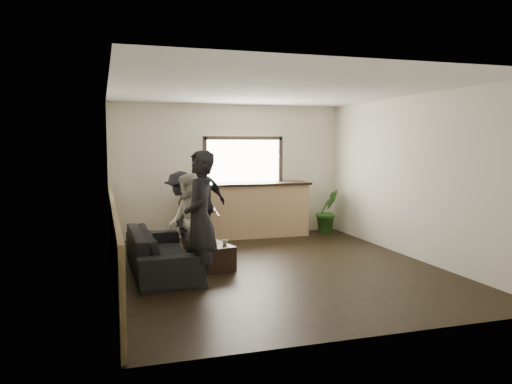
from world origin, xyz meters
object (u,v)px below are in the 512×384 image
object	(u,v)px
person_c	(181,215)
person_d	(202,204)
cup_a	(199,239)
potted_plant	(327,211)
cup_b	(225,242)
sofa	(161,251)
coffee_table	(211,255)
bar_counter	(247,207)
person_a	(200,219)
person_b	(189,221)

from	to	relation	value
person_c	person_d	size ratio (longest dim) A/B	0.87
cup_a	potted_plant	distance (m)	3.91
cup_a	cup_b	bearing A→B (deg)	-44.48
sofa	coffee_table	size ratio (longest dim) A/B	2.60
sofa	person_d	bearing A→B (deg)	-35.63
sofa	coffee_table	world-z (taller)	sofa
coffee_table	person_d	world-z (taller)	person_d
bar_counter	coffee_table	world-z (taller)	bar_counter
bar_counter	sofa	xyz separation A→B (m)	(-2.08, -2.42, -0.31)
person_a	person_b	xyz separation A→B (m)	(0.00, 0.98, -0.18)
coffee_table	person_c	bearing A→B (deg)	114.88
cup_a	person_c	size ratio (longest dim) A/B	0.08
coffee_table	cup_a	xyz separation A→B (m)	(-0.15, 0.19, 0.24)
person_a	person_c	world-z (taller)	person_a
coffee_table	person_c	world-z (taller)	person_c
sofa	cup_a	distance (m)	0.70
potted_plant	sofa	bearing A→B (deg)	-149.08
cup_a	person_a	size ratio (longest dim) A/B	0.07
bar_counter	person_c	distance (m)	2.30
sofa	person_d	world-z (taller)	person_d
person_b	person_d	xyz separation A→B (m)	(0.47, 1.28, 0.10)
potted_plant	person_b	size ratio (longest dim) A/B	0.64
bar_counter	person_d	size ratio (longest dim) A/B	1.57
sofa	coffee_table	xyz separation A→B (m)	(0.80, 0.05, -0.14)
potted_plant	person_c	size ratio (longest dim) A/B	0.64
potted_plant	person_c	xyz separation A→B (m)	(-3.48, -1.55, 0.27)
coffee_table	cup_a	world-z (taller)	cup_a
sofa	person_b	xyz separation A→B (m)	(0.45, 0.07, 0.43)
bar_counter	potted_plant	distance (m)	1.86
coffee_table	person_a	world-z (taller)	person_a
bar_counter	coffee_table	distance (m)	2.73
sofa	person_c	size ratio (longest dim) A/B	1.49
cup_a	cup_b	xyz separation A→B (m)	(0.35, -0.34, -0.01)
cup_a	person_d	distance (m)	1.22
cup_b	person_a	bearing A→B (deg)	-123.78
cup_b	person_a	size ratio (longest dim) A/B	0.05
person_b	person_c	xyz separation A→B (m)	(-0.00, 0.74, -0.00)
coffee_table	person_a	bearing A→B (deg)	-109.89
coffee_table	person_d	distance (m)	1.46
person_c	coffee_table	bearing A→B (deg)	28.66
coffee_table	cup_b	xyz separation A→B (m)	(0.19, -0.15, 0.23)
person_c	potted_plant	bearing A→B (deg)	117.76
sofa	person_a	size ratio (longest dim) A/B	1.20
potted_plant	person_b	world-z (taller)	person_b
potted_plant	person_b	distance (m)	4.18
person_b	person_c	world-z (taller)	person_b
person_b	cup_b	bearing A→B (deg)	66.94
sofa	coffee_table	distance (m)	0.81
cup_a	person_d	xyz separation A→B (m)	(0.27, 1.11, 0.43)
coffee_table	potted_plant	size ratio (longest dim) A/B	0.89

